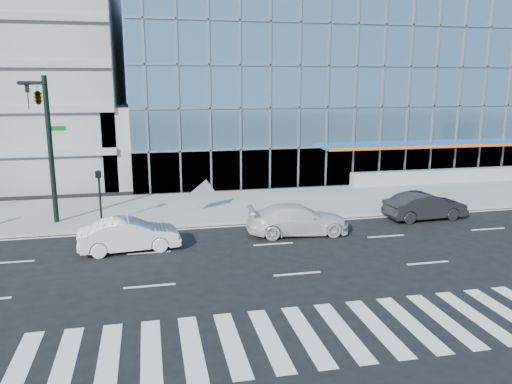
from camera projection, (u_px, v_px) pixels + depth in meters
ground at (273, 244)px, 24.51m from camera, size 160.00×160.00×0.00m
sidewalk at (243, 205)px, 32.13m from camera, size 120.00×8.00×0.15m
theatre_building at (345, 85)px, 50.62m from camera, size 42.00×26.00×15.00m
ramp_block at (145, 144)px, 39.80m from camera, size 6.00×8.00×6.00m
traffic_signal at (42, 115)px, 25.26m from camera, size 1.14×5.74×8.00m
ped_signal_post at (99, 189)px, 27.00m from camera, size 0.30×0.33×3.00m
white_suv at (298, 220)px, 26.02m from camera, size 5.46×2.49×1.55m
white_sedan at (129, 235)px, 23.42m from camera, size 4.80×2.06×1.54m
dark_sedan at (425, 206)px, 28.83m from camera, size 4.84×1.94×1.57m
tilted_panel at (204, 194)px, 30.58m from camera, size 1.78×0.48×1.81m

